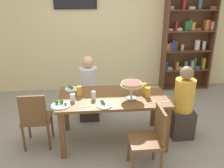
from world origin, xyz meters
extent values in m
plane|color=gray|center=(0.00, 0.00, 0.00)|extent=(12.00, 12.00, 0.00)
cube|color=beige|center=(0.00, 2.20, 1.40)|extent=(8.00, 0.12, 2.80)
cube|color=brown|center=(0.00, 0.00, 0.72)|extent=(1.56, 0.84, 0.04)
cube|color=brown|center=(-0.72, -0.36, 0.35)|extent=(0.07, 0.07, 0.70)
cube|color=brown|center=(0.72, -0.36, 0.35)|extent=(0.07, 0.07, 0.70)
cube|color=brown|center=(-0.72, 0.36, 0.35)|extent=(0.07, 0.07, 0.70)
cube|color=brown|center=(0.72, 0.36, 0.35)|extent=(0.07, 0.07, 0.70)
cube|color=brown|center=(1.35, 1.98, 1.10)|extent=(0.03, 0.30, 2.20)
cube|color=brown|center=(2.42, 1.98, 1.10)|extent=(0.03, 0.30, 2.20)
cube|color=brown|center=(1.89, 2.12, 1.10)|extent=(1.10, 0.02, 2.20)
cube|color=brown|center=(1.89, 1.98, 0.01)|extent=(1.04, 0.28, 0.02)
cube|color=brown|center=(1.89, 1.98, 0.45)|extent=(1.04, 0.28, 0.02)
cube|color=brown|center=(1.89, 1.98, 0.89)|extent=(1.04, 0.28, 0.02)
cube|color=brown|center=(1.89, 1.98, 1.33)|extent=(1.04, 0.28, 0.02)
cube|color=brown|center=(1.89, 1.98, 1.77)|extent=(1.04, 0.28, 0.02)
cube|color=navy|center=(1.41, 1.98, 0.57)|extent=(0.05, 0.13, 0.20)
cylinder|color=beige|center=(1.52, 1.98, 0.49)|extent=(0.14, 0.14, 0.05)
cube|color=#B7932D|center=(1.68, 1.98, 0.56)|extent=(0.04, 0.13, 0.18)
cylinder|color=beige|center=(1.76, 1.98, 0.49)|extent=(0.11, 0.11, 0.05)
cylinder|color=#3D7084|center=(1.90, 1.98, 0.56)|extent=(0.09, 0.09, 0.18)
cube|color=#B2A88E|center=(2.03, 1.98, 0.56)|extent=(0.04, 0.13, 0.20)
cube|color=#2D6B38|center=(2.08, 1.98, 0.59)|extent=(0.04, 0.13, 0.26)
cylinder|color=#3D7084|center=(2.17, 1.98, 0.49)|extent=(0.14, 0.14, 0.06)
cube|color=#B7932D|center=(2.30, 1.98, 0.59)|extent=(0.05, 0.13, 0.25)
cube|color=#B7932D|center=(1.42, 1.98, 0.99)|extent=(0.06, 0.13, 0.16)
cube|color=#7A3370|center=(1.48, 1.98, 1.00)|extent=(0.06, 0.12, 0.18)
cube|color=navy|center=(1.54, 1.98, 1.02)|extent=(0.05, 0.13, 0.24)
cube|color=#3D3838|center=(1.60, 1.98, 1.01)|extent=(0.05, 0.13, 0.22)
cylinder|color=beige|center=(1.77, 1.98, 0.97)|extent=(0.07, 0.07, 0.12)
cylinder|color=silver|center=(2.11, 1.98, 1.02)|extent=(0.11, 0.11, 0.22)
cylinder|color=beige|center=(2.27, 1.98, 1.00)|extent=(0.08, 0.08, 0.19)
cylinder|color=silver|center=(1.45, 1.98, 1.37)|extent=(0.13, 0.13, 0.04)
cube|color=maroon|center=(1.56, 1.98, 1.44)|extent=(0.04, 0.13, 0.19)
cylinder|color=silver|center=(1.66, 1.98, 1.37)|extent=(0.14, 0.14, 0.05)
cube|color=#2D6B38|center=(1.80, 1.98, 1.44)|extent=(0.07, 0.13, 0.20)
cube|color=#2D6B38|center=(1.87, 1.98, 1.46)|extent=(0.06, 0.12, 0.22)
cube|color=#B7932D|center=(1.95, 1.98, 1.43)|extent=(0.07, 0.13, 0.18)
cylinder|color=brown|center=(2.07, 1.98, 1.37)|extent=(0.16, 0.16, 0.05)
cube|color=orange|center=(2.25, 1.98, 1.45)|extent=(0.06, 0.13, 0.22)
cube|color=maroon|center=(2.31, 1.98, 1.45)|extent=(0.05, 0.13, 0.22)
cylinder|color=beige|center=(2.39, 1.98, 1.43)|extent=(0.11, 0.11, 0.18)
cylinder|color=beige|center=(1.44, 1.98, 1.82)|extent=(0.11, 0.11, 0.06)
cube|color=maroon|center=(1.69, 1.98, 1.90)|extent=(0.06, 0.13, 0.24)
cylinder|color=silver|center=(1.88, 1.98, 1.81)|extent=(0.15, 0.15, 0.05)
cylinder|color=#3D7084|center=(2.06, 1.98, 1.90)|extent=(0.08, 0.08, 0.24)
cylinder|color=brown|center=(2.36, 1.98, 1.81)|extent=(0.16, 0.16, 0.06)
cube|color=#382D28|center=(1.08, 0.02, 0.23)|extent=(0.34, 0.34, 0.45)
cylinder|color=gold|center=(1.08, 0.02, 0.70)|extent=(0.30, 0.30, 0.50)
sphere|color=#846047|center=(1.08, 0.02, 1.05)|extent=(0.20, 0.20, 0.20)
cube|color=#382D28|center=(-0.34, 0.74, 0.23)|extent=(0.34, 0.34, 0.45)
cylinder|color=silver|center=(-0.34, 0.74, 0.70)|extent=(0.30, 0.30, 0.50)
sphere|color=tan|center=(-0.34, 0.74, 1.05)|extent=(0.20, 0.20, 0.20)
cube|color=brown|center=(-1.11, 0.01, 0.43)|extent=(0.40, 0.40, 0.04)
cube|color=brown|center=(-1.11, -0.17, 0.66)|extent=(0.36, 0.04, 0.42)
cylinder|color=brown|center=(-1.28, 0.18, 0.21)|extent=(0.04, 0.04, 0.41)
cylinder|color=brown|center=(-0.93, 0.18, 0.21)|extent=(0.04, 0.04, 0.41)
cylinder|color=brown|center=(-1.28, -0.17, 0.21)|extent=(0.04, 0.04, 0.41)
cylinder|color=brown|center=(-0.93, -0.17, 0.21)|extent=(0.04, 0.04, 0.41)
cube|color=brown|center=(0.33, -0.70, 0.43)|extent=(0.40, 0.40, 0.04)
cube|color=brown|center=(0.51, -0.70, 0.66)|extent=(0.04, 0.36, 0.42)
cylinder|color=brown|center=(0.16, -0.87, 0.21)|extent=(0.04, 0.04, 0.41)
cylinder|color=brown|center=(0.16, -0.52, 0.21)|extent=(0.04, 0.04, 0.41)
cylinder|color=brown|center=(0.51, -0.87, 0.21)|extent=(0.04, 0.04, 0.41)
cylinder|color=brown|center=(0.51, -0.52, 0.21)|extent=(0.04, 0.04, 0.41)
cylinder|color=silver|center=(0.25, -0.10, 0.75)|extent=(0.15, 0.15, 0.01)
cylinder|color=silver|center=(0.25, -0.10, 0.85)|extent=(0.03, 0.03, 0.19)
cylinder|color=silver|center=(0.25, -0.10, 0.94)|extent=(0.31, 0.31, 0.01)
cylinder|color=tan|center=(0.25, -0.10, 0.97)|extent=(0.28, 0.28, 0.04)
cylinder|color=maroon|center=(0.25, -0.10, 0.99)|extent=(0.25, 0.25, 0.00)
cylinder|color=white|center=(-0.72, -0.24, 0.75)|extent=(0.26, 0.26, 0.01)
sphere|color=#2D7028|center=(-0.77, -0.21, 0.78)|extent=(0.06, 0.06, 0.06)
sphere|color=#2D7028|center=(-0.71, -0.20, 0.78)|extent=(0.06, 0.06, 0.06)
sphere|color=#2D7028|center=(-0.65, -0.26, 0.77)|extent=(0.04, 0.04, 0.04)
cylinder|color=white|center=(-0.60, 0.31, 0.75)|extent=(0.21, 0.21, 0.01)
sphere|color=#2D7028|center=(-0.61, 0.31, 0.77)|extent=(0.04, 0.04, 0.04)
sphere|color=#2D7028|center=(-0.60, 0.29, 0.78)|extent=(0.05, 0.05, 0.05)
sphere|color=#2D7028|center=(-0.64, 0.35, 0.78)|extent=(0.05, 0.05, 0.05)
cylinder|color=white|center=(-0.14, -0.31, 0.75)|extent=(0.21, 0.21, 0.01)
sphere|color=#2D7028|center=(-0.17, -0.26, 0.78)|extent=(0.05, 0.05, 0.05)
sphere|color=#2D7028|center=(-0.15, -0.30, 0.77)|extent=(0.04, 0.04, 0.04)
cylinder|color=gold|center=(0.48, 0.07, 0.82)|extent=(0.07, 0.07, 0.15)
cylinder|color=gold|center=(-0.48, 0.07, 0.81)|extent=(0.07, 0.07, 0.14)
cylinder|color=gold|center=(0.49, -0.08, 0.81)|extent=(0.08, 0.08, 0.15)
cylinder|color=white|center=(-0.57, -0.11, 0.79)|extent=(0.07, 0.07, 0.10)
cylinder|color=white|center=(-0.28, -0.08, 0.80)|extent=(0.06, 0.06, 0.12)
cube|color=silver|center=(0.66, 0.29, 0.74)|extent=(0.18, 0.07, 0.00)
cube|color=silver|center=(0.49, -0.27, 0.74)|extent=(0.18, 0.07, 0.00)
cube|color=silver|center=(-0.41, -0.31, 0.74)|extent=(0.18, 0.05, 0.00)
cube|color=silver|center=(0.69, -0.26, 0.74)|extent=(0.18, 0.05, 0.00)
cube|color=silver|center=(0.31, 0.34, 0.74)|extent=(0.18, 0.02, 0.00)
camera|label=1|loc=(-0.33, -3.21, 2.20)|focal=39.23mm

